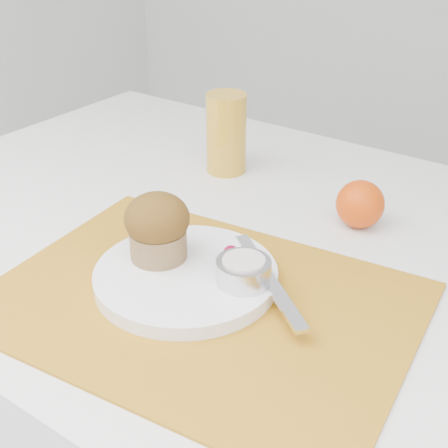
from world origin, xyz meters
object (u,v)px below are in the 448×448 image
Objects in this scene: table at (244,425)px; orange at (360,204)px; juice_glass at (226,133)px; muffin at (157,226)px; plate at (186,276)px.

orange reaches higher than table.
juice_glass is (-0.27, 0.05, 0.03)m from orange.
table is 0.49m from juice_glass.
table is 13.99× the size of muffin.
orange is 0.80× the size of muffin.
plate is 3.26× the size of orange.
orange is at bearing 44.10° from table.
plate is 2.61× the size of muffin.
plate is 0.28m from orange.
plate is at bearing -62.79° from juice_glass.
table is at bearing 74.96° from muffin.
muffin is at bearing -120.97° from orange.
orange is 0.27m from juice_glass.
muffin reaches higher than orange.
juice_glass is at bearing 133.56° from table.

